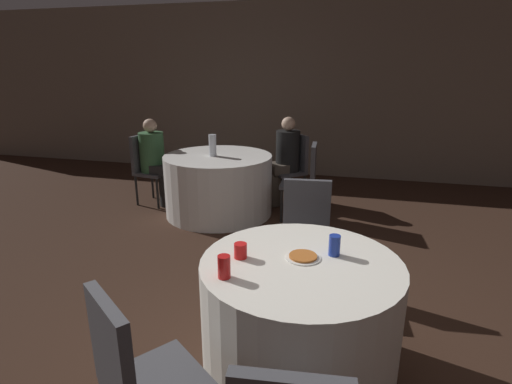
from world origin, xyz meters
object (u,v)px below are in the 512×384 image
chair_far_east (306,175)px  chair_far_northeast (294,163)px  chair_far_west (147,163)px  person_black_shirt (283,161)px  table_far (219,185)px  table_near (299,320)px  soda_can_red (224,267)px  person_green_jacket (157,163)px  bottle_far (213,145)px  pizza_plate_near (303,257)px  chair_near_north (306,228)px  chair_near_southwest (134,372)px  soda_can_blue (334,245)px

chair_far_east → chair_far_northeast: bearing=17.9°
chair_far_west → person_black_shirt: 1.82m
table_far → person_black_shirt: (0.70, 0.58, 0.21)m
table_near → soda_can_red: (-0.36, -0.27, 0.44)m
person_black_shirt → table_near: bearing=152.9°
person_green_jacket → bottle_far: bearing=86.6°
table_near → bottle_far: size_ratio=4.33×
pizza_plate_near → table_far: bearing=119.4°
chair_near_north → chair_near_southwest: bearing=68.6°
chair_far_northeast → soda_can_red: bearing=143.6°
bottle_far → chair_near_southwest: bearing=-75.5°
person_black_shirt → chair_far_northeast: bearing=-90.0°
person_black_shirt → soda_can_blue: person_black_shirt is taller
person_green_jacket → soda_can_blue: (2.47, -2.54, 0.24)m
chair_far_northeast → pizza_plate_near: 3.22m
person_black_shirt → person_green_jacket: 1.67m
bottle_far → pizza_plate_near: bearing=-59.3°
table_far → soda_can_red: 3.01m
chair_far_west → table_far: bearing=90.0°
chair_far_east → chair_far_northeast: (-0.25, 0.62, 0.00)m
table_near → person_green_jacket: 3.52m
chair_far_west → soda_can_blue: 3.68m
table_far → pizza_plate_near: bearing=-60.6°
pizza_plate_near → soda_can_blue: size_ratio=1.64×
pizza_plate_near → person_black_shirt: bearing=102.7°
soda_can_red → bottle_far: size_ratio=0.47×
bottle_far → person_black_shirt: bearing=40.0°
chair_near_southwest → chair_far_west: (-1.87, 3.48, 0.00)m
soda_can_red → soda_can_blue: (0.53, 0.40, 0.00)m
chair_far_northeast → person_green_jacket: size_ratio=0.81×
chair_far_west → soda_can_blue: chair_far_west is taller
soda_can_red → bottle_far: (-1.08, 2.75, 0.07)m
chair_far_west → person_black_shirt: person_black_shirt is taller
chair_near_southwest → chair_near_north: same height
table_far → soda_can_blue: size_ratio=10.92×
table_far → person_green_jacket: bearing=171.1°
pizza_plate_near → bottle_far: bottle_far is taller
chair_near_southwest → person_black_shirt: (-0.10, 3.89, 0.03)m
person_black_shirt → pizza_plate_near: size_ratio=5.82×
table_near → person_black_shirt: person_black_shirt is taller
table_far → soda_can_blue: 2.89m
table_near → person_black_shirt: (-0.69, 3.11, 0.21)m
person_black_shirt → pizza_plate_near: (0.69, -3.06, 0.17)m
chair_far_northeast → person_green_jacket: (-1.74, -0.55, 0.03)m
table_near → soda_can_blue: (0.17, 0.13, 0.44)m
person_green_jacket → chair_far_east: bearing=96.9°
chair_far_east → soda_can_blue: size_ratio=7.59×
table_far → soda_can_blue: bearing=-56.9°
chair_near_north → person_green_jacket: person_green_jacket is taller
pizza_plate_near → soda_can_red: 0.49m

